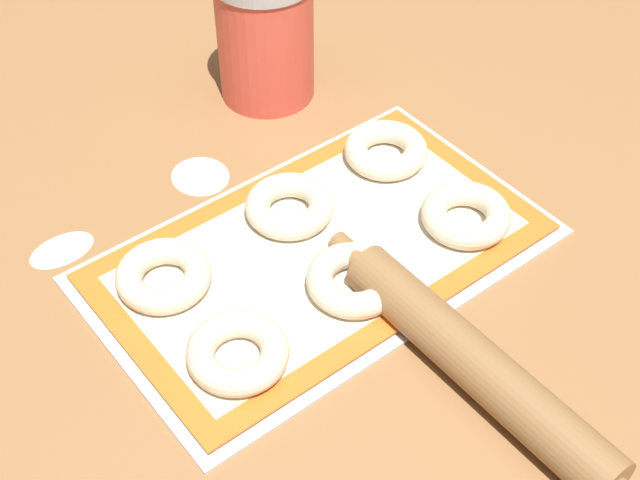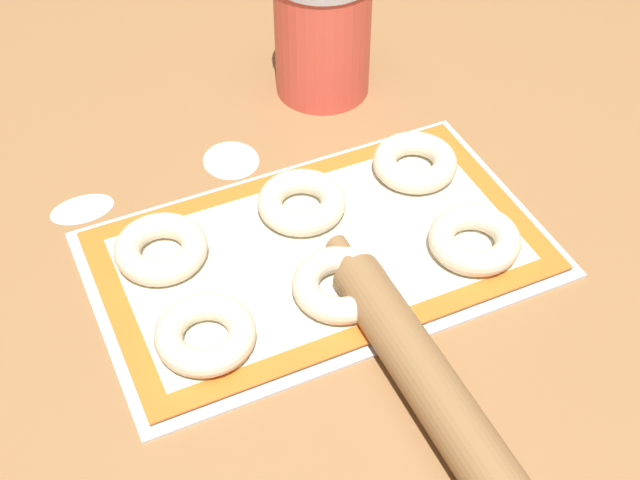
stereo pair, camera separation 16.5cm
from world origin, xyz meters
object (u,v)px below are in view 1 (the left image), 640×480
(bagel_back_left, at_px, (164,276))
(bagel_back_right, at_px, (386,150))
(rolling_pin, at_px, (477,365))
(bagel_front_left, at_px, (238,352))
(bagel_front_center, at_px, (354,280))
(baking_tray, at_px, (320,254))
(bagel_front_right, at_px, (466,215))
(flour_canister, at_px, (265,34))
(bagel_back_center, at_px, (289,206))

(bagel_back_left, xyz_separation_m, bagel_back_right, (0.33, 0.01, 0.00))
(rolling_pin, bearing_deg, bagel_front_left, 137.94)
(bagel_front_center, xyz_separation_m, bagel_back_right, (0.17, 0.14, 0.00))
(baking_tray, height_order, bagel_front_right, bagel_front_right)
(bagel_front_center, height_order, bagel_back_right, same)
(bagel_front_right, distance_m, flour_canister, 0.37)
(bagel_back_left, bearing_deg, bagel_front_left, -88.30)
(bagel_front_left, height_order, flour_canister, flour_canister)
(rolling_pin, bearing_deg, baking_tray, 93.37)
(flour_canister, bearing_deg, baking_tray, -115.41)
(bagel_front_left, relative_size, bagel_back_right, 1.00)
(bagel_front_center, relative_size, bagel_back_right, 1.00)
(baking_tray, distance_m, flour_canister, 0.34)
(baking_tray, bearing_deg, flour_canister, 64.59)
(bagel_front_left, xyz_separation_m, bagel_back_right, (0.33, 0.15, 0.00))
(bagel_front_center, bearing_deg, flour_canister, 67.88)
(baking_tray, xyz_separation_m, bagel_front_left, (-0.16, -0.07, 0.02))
(bagel_front_left, distance_m, bagel_back_right, 0.36)
(bagel_back_left, height_order, flour_canister, flour_canister)
(bagel_front_right, height_order, bagel_back_right, same)
(bagel_front_left, bearing_deg, bagel_back_center, 39.59)
(baking_tray, relative_size, bagel_back_center, 4.92)
(bagel_back_center, height_order, rolling_pin, rolling_pin)
(bagel_front_center, bearing_deg, rolling_pin, -82.30)
(bagel_front_right, xyz_separation_m, rolling_pin, (-0.14, -0.16, 0.00))
(baking_tray, distance_m, bagel_back_left, 0.18)
(bagel_back_left, distance_m, rolling_pin, 0.35)
(bagel_front_center, xyz_separation_m, flour_canister, (0.15, 0.37, 0.07))
(bagel_front_right, distance_m, bagel_back_right, 0.15)
(baking_tray, relative_size, flour_canister, 2.80)
(baking_tray, xyz_separation_m, flour_canister, (0.14, 0.30, 0.09))
(bagel_back_right, bearing_deg, bagel_front_left, -155.60)
(bagel_back_left, distance_m, bagel_back_right, 0.33)
(bagel_back_center, relative_size, flour_canister, 0.57)
(bagel_front_center, distance_m, rolling_pin, 0.16)
(baking_tray, xyz_separation_m, bagel_back_left, (-0.17, 0.06, 0.02))
(bagel_front_center, relative_size, flour_canister, 0.57)
(baking_tray, xyz_separation_m, bagel_back_center, (0.01, 0.07, 0.02))
(flour_canister, bearing_deg, bagel_front_left, -129.36)
(baking_tray, bearing_deg, rolling_pin, -86.63)
(bagel_back_left, relative_size, flour_canister, 0.57)
(bagel_back_left, height_order, bagel_back_right, same)
(bagel_front_left, relative_size, flour_canister, 0.57)
(bagel_front_left, bearing_deg, bagel_front_center, 1.32)
(bagel_front_right, xyz_separation_m, bagel_back_right, (0.00, 0.15, 0.00))
(bagel_front_right, relative_size, flour_canister, 0.57)
(bagel_front_center, bearing_deg, bagel_front_right, -0.72)
(bagel_front_center, height_order, flour_canister, flour_canister)
(bagel_front_left, height_order, bagel_front_center, same)
(baking_tray, bearing_deg, bagel_front_center, -96.73)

